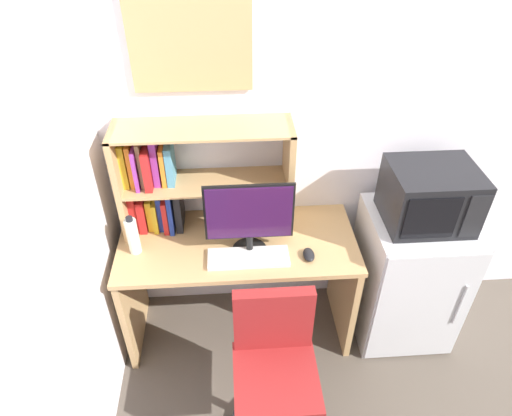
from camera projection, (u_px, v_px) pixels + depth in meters
name	position (u px, v px, depth m)	size (l,w,h in m)	color
wall_back	(469.00, 117.00, 2.50)	(6.40, 0.04, 2.60)	silver
desk	(239.00, 270.00, 2.65)	(1.31, 0.59, 0.75)	tan
hutch_bookshelf	(177.00, 179.00, 2.45)	(0.92, 0.27, 0.62)	tan
monitor	(249.00, 217.00, 2.31)	(0.46, 0.18, 0.43)	black
keyboard	(249.00, 258.00, 2.40)	(0.43, 0.15, 0.02)	silver
computer_mouse	(309.00, 255.00, 2.41)	(0.06, 0.10, 0.03)	black
water_bottle	(133.00, 236.00, 2.39)	(0.06, 0.06, 0.23)	silver
mini_fridge	(407.00, 276.00, 2.74)	(0.56, 0.55, 0.87)	silver
microwave	(430.00, 196.00, 2.38)	(0.44, 0.38, 0.32)	black
desk_chair	(274.00, 378.00, 2.24)	(0.46, 0.46, 0.88)	black
wall_corkboard	(190.00, 41.00, 2.11)	(0.58, 0.02, 0.49)	tan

